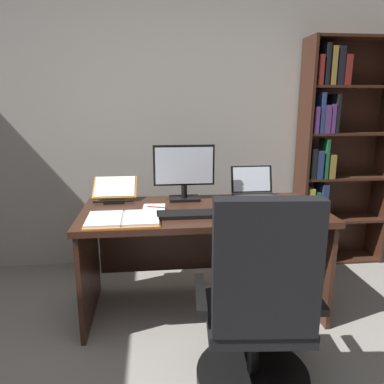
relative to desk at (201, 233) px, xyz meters
The scene contains 12 objects.
wall_back 1.16m from the desk, 94.08° to the left, with size 5.64×0.12×2.64m, color #B2ADA3.
desk is the anchor object (origin of this frame).
bookshelf 1.50m from the desk, 26.75° to the left, with size 0.80×0.28×1.99m.
office_chair 0.92m from the desk, 79.75° to the right, with size 0.64×0.60×1.06m.
monitor 0.46m from the desk, 120.15° to the left, with size 0.45×0.16×0.41m.
laptop 0.53m from the desk, 23.04° to the left, with size 0.32×0.28×0.23m.
keyboard 0.33m from the desk, 114.22° to the right, with size 0.42×0.15×0.02m, color black.
computer_mouse 0.38m from the desk, 50.18° to the right, with size 0.06×0.10×0.04m, color black.
reading_stand_with_book 0.72m from the desk, 158.43° to the left, with size 0.32×0.27×0.15m.
open_binder 0.63m from the desk, 151.43° to the right, with size 0.45×0.32×0.02m.
notepad 0.39m from the desk, behind, with size 0.15×0.21×0.01m, color white.
pen 0.38m from the desk, behind, with size 0.01×0.01×0.14m, color maroon.
Camera 1 is at (-0.27, -0.91, 1.44)m, focal length 34.22 mm.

